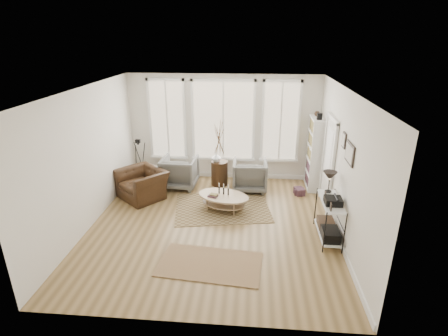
# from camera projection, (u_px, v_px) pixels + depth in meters

# --- Properties ---
(room) EXTENTS (5.50, 5.54, 2.90)m
(room) POSITION_uv_depth(u_px,v_px,m) (213.00, 163.00, 7.08)
(room) COLOR olive
(room) RESTS_ON ground
(bay_window) EXTENTS (4.14, 0.12, 2.24)m
(bay_window) POSITION_uv_depth(u_px,v_px,m) (223.00, 122.00, 9.52)
(bay_window) COLOR #CEB589
(bay_window) RESTS_ON ground
(door) EXTENTS (0.09, 1.06, 2.22)m
(door) POSITION_uv_depth(u_px,v_px,m) (328.00, 162.00, 8.03)
(door) COLOR silver
(door) RESTS_ON ground
(bookcase) EXTENTS (0.31, 0.85, 2.06)m
(bookcase) POSITION_uv_depth(u_px,v_px,m) (315.00, 153.00, 9.10)
(bookcase) COLOR white
(bookcase) RESTS_ON ground
(low_shelf) EXTENTS (0.38, 1.08, 1.30)m
(low_shelf) POSITION_uv_depth(u_px,v_px,m) (329.00, 215.00, 6.93)
(low_shelf) COLOR white
(low_shelf) RESTS_ON ground
(wall_art) EXTENTS (0.04, 0.88, 0.44)m
(wall_art) POSITION_uv_depth(u_px,v_px,m) (348.00, 150.00, 6.44)
(wall_art) COLOR black
(wall_art) RESTS_ON ground
(rug_main) EXTENTS (2.43, 1.99, 0.01)m
(rug_main) POSITION_uv_depth(u_px,v_px,m) (222.00, 207.00, 8.32)
(rug_main) COLOR brown
(rug_main) RESTS_ON ground
(rug_runner) EXTENTS (1.92, 1.18, 0.01)m
(rug_runner) POSITION_uv_depth(u_px,v_px,m) (210.00, 264.00, 6.28)
(rug_runner) COLOR brown
(rug_runner) RESTS_ON ground
(coffee_table) EXTENTS (1.38, 1.09, 0.55)m
(coffee_table) POSITION_uv_depth(u_px,v_px,m) (223.00, 198.00, 8.11)
(coffee_table) COLOR tan
(coffee_table) RESTS_ON ground
(armchair_left) EXTENTS (0.94, 0.96, 0.84)m
(armchair_left) POSITION_uv_depth(u_px,v_px,m) (180.00, 172.00, 9.33)
(armchair_left) COLOR slate
(armchair_left) RESTS_ON ground
(armchair_right) EXTENTS (0.89, 0.91, 0.81)m
(armchair_right) POSITION_uv_depth(u_px,v_px,m) (250.00, 175.00, 9.16)
(armchair_right) COLOR slate
(armchair_right) RESTS_ON ground
(side_table) EXTENTS (0.45, 0.45, 1.88)m
(side_table) POSITION_uv_depth(u_px,v_px,m) (219.00, 153.00, 9.27)
(side_table) COLOR #352012
(side_table) RESTS_ON ground
(vase) EXTENTS (0.29, 0.29, 0.24)m
(vase) POSITION_uv_depth(u_px,v_px,m) (216.00, 157.00, 9.29)
(vase) COLOR silver
(vase) RESTS_ON side_table
(accent_chair) EXTENTS (1.47, 1.46, 0.72)m
(accent_chair) POSITION_uv_depth(u_px,v_px,m) (142.00, 184.00, 8.73)
(accent_chair) COLOR #352012
(accent_chair) RESTS_ON ground
(tripod_camera) EXTENTS (0.45, 0.45, 1.28)m
(tripod_camera) POSITION_uv_depth(u_px,v_px,m) (140.00, 164.00, 9.40)
(tripod_camera) COLOR black
(tripod_camera) RESTS_ON ground
(book_stack_near) EXTENTS (0.29, 0.33, 0.18)m
(book_stack_near) POSITION_uv_depth(u_px,v_px,m) (299.00, 191.00, 8.97)
(book_stack_near) COLOR maroon
(book_stack_near) RESTS_ON ground
(book_stack_far) EXTENTS (0.26, 0.30, 0.16)m
(book_stack_far) POSITION_uv_depth(u_px,v_px,m) (299.00, 192.00, 8.98)
(book_stack_far) COLOR maroon
(book_stack_far) RESTS_ON ground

